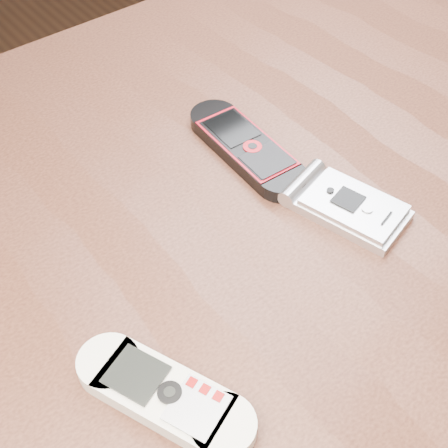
% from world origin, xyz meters
% --- Properties ---
extents(table, '(1.20, 0.80, 0.75)m').
position_xyz_m(table, '(0.00, 0.00, 0.64)').
color(table, black).
rests_on(table, ground).
extents(nokia_white, '(0.10, 0.15, 0.02)m').
position_xyz_m(nokia_white, '(-0.13, -0.10, 0.76)').
color(nokia_white, white).
rests_on(nokia_white, table).
extents(nokia_black_red, '(0.06, 0.17, 0.02)m').
position_xyz_m(nokia_black_red, '(0.09, 0.07, 0.76)').
color(nokia_black_red, black).
rests_on(nokia_black_red, table).
extents(motorola_razr, '(0.09, 0.13, 0.02)m').
position_xyz_m(motorola_razr, '(0.11, -0.05, 0.76)').
color(motorola_razr, '#BCBCC1').
rests_on(motorola_razr, table).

